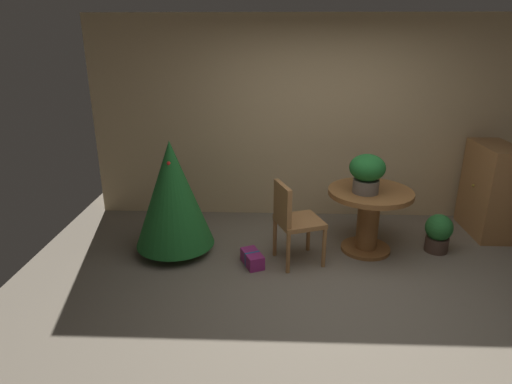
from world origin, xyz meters
name	(u,v)px	position (x,y,z in m)	size (l,w,h in m)	color
ground_plane	(339,304)	(0.00, 0.00, 0.00)	(6.60, 6.60, 0.00)	#756B5B
back_wall_panel	(322,120)	(0.00, 2.20, 1.30)	(6.00, 0.10, 2.60)	tan
round_dining_table	(369,211)	(0.45, 1.09, 0.49)	(0.93, 0.93, 0.73)	brown
flower_vase	(367,171)	(0.37, 1.01, 0.97)	(0.38, 0.38, 0.42)	#665B51
wooden_chair_left_near	(293,218)	(-0.41, 0.78, 0.52)	(0.58, 0.57, 0.91)	#9E6B3D
holiday_tree	(173,194)	(-1.73, 0.97, 0.70)	(0.88, 0.88, 1.30)	brown
gift_box_purple	(252,259)	(-0.84, 0.69, 0.07)	(0.28, 0.36, 0.15)	#9E287A
wooden_cabinet	(490,190)	(2.03, 1.65, 0.56)	(0.43, 0.81, 1.12)	#9E6B3D
potted_plant	(438,232)	(1.26, 1.10, 0.23)	(0.30, 0.30, 0.45)	#4C382D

